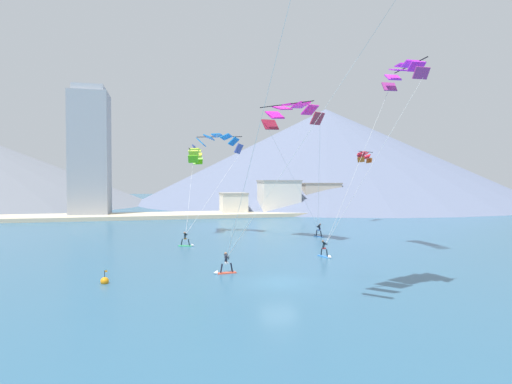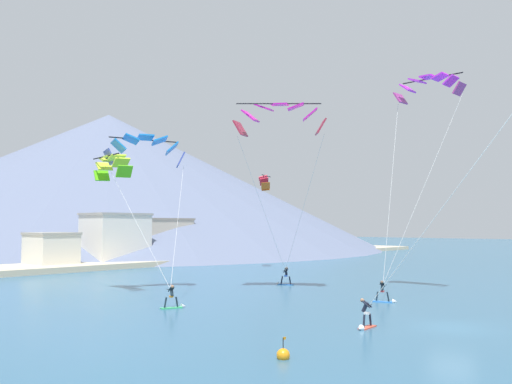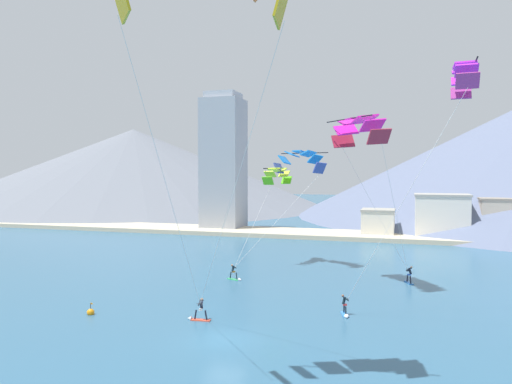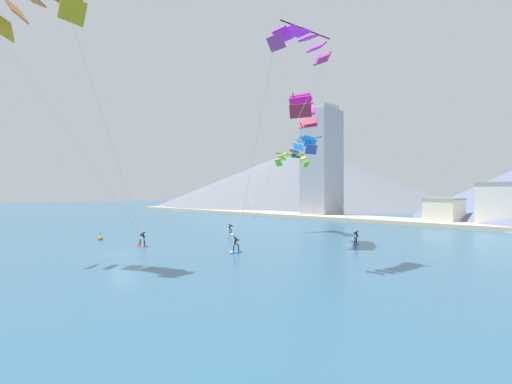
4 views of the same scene
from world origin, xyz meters
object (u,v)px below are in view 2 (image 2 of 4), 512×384
Objects in this scene: kitesurfer_near_lead at (386,296)px; kitesurfer_far_left at (175,301)px; parafoil_kite_mid_center at (280,115)px; parafoil_kite_distant_high_outer at (264,181)px; race_marker_buoy at (283,355)px; parafoil_kite_near_lead at (428,86)px; kitesurfer_near_trail at (365,320)px; parafoil_kite_far_left at (146,147)px; parafoil_kite_distant_low_drift at (112,164)px; kitesurfer_mid_center at (284,279)px.

kitesurfer_near_lead is 1.01× the size of kitesurfer_far_left.
parafoil_kite_distant_high_outer is (18.79, 17.94, -3.59)m from parafoil_kite_mid_center.
parafoil_kite_near_lead is at bearing 11.65° from race_marker_buoy.
kitesurfer_near_lead is at bearing -179.28° from parafoil_kite_near_lead.
parafoil_kite_near_lead reaches higher than kitesurfer_near_trail.
parafoil_kite_mid_center is (11.90, 0.55, 14.37)m from kitesurfer_far_left.
race_marker_buoy is at bearing -114.76° from parafoil_kite_far_left.
kitesurfer_near_trail is at bearing -89.46° from parafoil_kite_distant_low_drift.
kitesurfer_near_trail is at bearing -132.06° from parafoil_kite_distant_high_outer.
parafoil_kite_distant_high_outer is at bearing 68.66° from parafoil_kite_near_lead.
parafoil_kite_distant_low_drift is at bearing 164.93° from parafoil_kite_far_left.
kitesurfer_mid_center is 0.10× the size of parafoil_kite_near_lead.
kitesurfer_near_lead is 23.91m from parafoil_kite_distant_low_drift.
parafoil_kite_mid_center is 1.23× the size of parafoil_kite_far_left.
kitesurfer_near_lead is 0.15× the size of parafoil_kite_far_left.
kitesurfer_far_left is at bearing -116.05° from parafoil_kite_far_left.
parafoil_kite_mid_center reaches higher than parafoil_kite_distant_low_drift.
parafoil_kite_distant_low_drift is (-18.25, 18.96, -6.74)m from parafoil_kite_near_lead.
parafoil_kite_far_left reaches higher than parafoil_kite_distant_high_outer.
parafoil_kite_mid_center is 3.88× the size of parafoil_kite_distant_high_outer.
parafoil_kite_near_lead is 1.15× the size of parafoil_kite_mid_center.
race_marker_buoy is (-6.42, -14.48, -0.30)m from kitesurfer_far_left.
parafoil_kite_distant_low_drift is at bearing 71.62° from race_marker_buoy.
kitesurfer_near_lead is 1.75× the size of race_marker_buoy.
parafoil_kite_mid_center is at bearing 39.36° from race_marker_buoy.
parafoil_kite_far_left is at bearing 83.49° from kitesurfer_near_trail.
kitesurfer_near_lead is 15.07m from kitesurfer_far_left.
kitesurfer_near_lead is 35.07m from parafoil_kite_distant_high_outer.
parafoil_kite_near_lead is 4.47× the size of parafoil_kite_distant_high_outer.
parafoil_kite_far_left is at bearing 63.95° from kitesurfer_far_left.
parafoil_kite_distant_low_drift is at bearing 157.70° from kitesurfer_mid_center.
kitesurfer_far_left is at bearing 142.66° from kitesurfer_near_lead.
kitesurfer_near_lead is 0.11× the size of parafoil_kite_near_lead.
kitesurfer_near_trail is at bearing -96.51° from parafoil_kite_far_left.
kitesurfer_near_lead is 0.32× the size of parafoil_kite_distant_low_drift.
parafoil_kite_far_left is (-7.42, 8.62, -2.70)m from parafoil_kite_mid_center.
kitesurfer_far_left is 0.12× the size of parafoil_kite_mid_center.
kitesurfer_near_trail is 13.54m from kitesurfer_far_left.
kitesurfer_mid_center is at bearing 49.85° from kitesurfer_near_trail.
parafoil_kite_near_lead is (18.03, 4.36, 16.82)m from kitesurfer_near_trail.
race_marker_buoy is at bearing -163.84° from kitesurfer_near_lead.
parafoil_kite_mid_center reaches higher than kitesurfer_near_lead.
kitesurfer_far_left is 0.32× the size of parafoil_kite_distant_low_drift.
parafoil_kite_distant_low_drift is (1.68, 9.92, 10.08)m from kitesurfer_far_left.
kitesurfer_mid_center is 29.33m from race_marker_buoy.
race_marker_buoy is (-37.11, -32.97, -11.08)m from parafoil_kite_distant_high_outer.
kitesurfer_far_left is 0.15× the size of parafoil_kite_far_left.
parafoil_kite_far_left is 27.83m from parafoil_kite_distant_high_outer.
parafoil_kite_near_lead reaches higher than kitesurfer_mid_center.
parafoil_kite_distant_high_outer is at bearing 55.91° from kitesurfer_near_lead.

